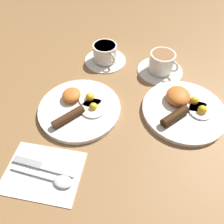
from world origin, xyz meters
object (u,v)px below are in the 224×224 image
Objects in this scene: teacup_far at (161,64)px; breakfast_plate_near at (80,107)px; teacup_near at (105,55)px; knife at (41,166)px; spoon at (56,180)px; breakfast_plate_far at (183,108)px.

breakfast_plate_near is at bearing -45.35° from teacup_far.
teacup_near is 0.20m from teacup_far.
teacup_far is 0.94× the size of knife.
teacup_far is (0.02, 0.20, 0.00)m from teacup_near.
teacup_far reaches higher than spoon.
spoon reaches higher than knife.
breakfast_plate_near is 0.20m from knife.
breakfast_plate_far is at bearing 54.37° from teacup_near.
breakfast_plate_far is 1.61× the size of teacup_near.
teacup_near reaches higher than breakfast_plate_far.
breakfast_plate_near is 0.22m from spoon.
breakfast_plate_far is at bearing 22.89° from teacup_far.
teacup_near is at bearing -125.63° from breakfast_plate_far.
spoon is (0.27, -0.29, -0.01)m from breakfast_plate_far.
breakfast_plate_far is 0.34m from teacup_near.
teacup_far is at bearing 134.65° from breakfast_plate_near.
teacup_near reaches higher than breakfast_plate_near.
spoon is (0.03, 0.05, 0.00)m from knife.
knife is (0.42, -0.27, -0.02)m from teacup_far.
spoon is at bearing -25.22° from knife.
teacup_near is 0.95× the size of spoon.
teacup_far is (-0.22, 0.23, 0.02)m from breakfast_plate_near.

